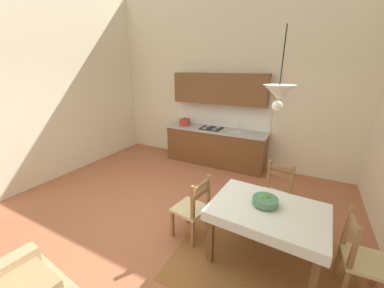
% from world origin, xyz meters
% --- Properties ---
extents(ground_plane, '(6.47, 6.06, 0.10)m').
position_xyz_m(ground_plane, '(0.00, 0.00, -0.05)').
color(ground_plane, '#A86042').
extents(wall_back, '(6.47, 0.12, 4.10)m').
position_xyz_m(wall_back, '(0.00, 2.79, 2.05)').
color(wall_back, beige).
rests_on(wall_back, ground_plane).
extents(wall_left, '(0.12, 6.06, 4.10)m').
position_xyz_m(wall_left, '(-2.99, 0.00, 2.05)').
color(wall_left, beige).
rests_on(wall_left, ground_plane).
extents(area_rug, '(2.10, 1.60, 0.01)m').
position_xyz_m(area_rug, '(1.56, -0.23, 0.00)').
color(area_rug, brown).
rests_on(area_rug, ground_plane).
extents(kitchen_cabinetry, '(2.47, 0.63, 2.20)m').
position_xyz_m(kitchen_cabinetry, '(-0.13, 2.46, 0.86)').
color(kitchen_cabinetry, brown).
rests_on(kitchen_cabinetry, ground_plane).
extents(dining_table, '(1.36, 1.01, 0.75)m').
position_xyz_m(dining_table, '(1.56, -0.13, 0.62)').
color(dining_table, brown).
rests_on(dining_table, ground_plane).
extents(dining_chair_kitchen_side, '(0.50, 0.50, 0.93)m').
position_xyz_m(dining_chair_kitchen_side, '(1.54, 0.77, 0.44)').
color(dining_chair_kitchen_side, '#D1BC89').
rests_on(dining_chair_kitchen_side, ground_plane).
extents(dining_chair_window_side, '(0.44, 0.44, 0.93)m').
position_xyz_m(dining_chair_window_side, '(2.52, -0.13, 0.44)').
color(dining_chair_window_side, '#D1BC89').
rests_on(dining_chair_window_side, ground_plane).
extents(dining_chair_tv_side, '(0.48, 0.48, 0.93)m').
position_xyz_m(dining_chair_tv_side, '(0.57, -0.16, 0.44)').
color(dining_chair_tv_side, '#D1BC89').
rests_on(dining_chair_tv_side, ground_plane).
extents(fruit_bowl, '(0.30, 0.30, 0.12)m').
position_xyz_m(fruit_bowl, '(1.51, -0.08, 0.81)').
color(fruit_bowl, '#4C7F5B').
rests_on(fruit_bowl, dining_table).
extents(pendant_lamp, '(0.32, 0.32, 0.80)m').
position_xyz_m(pendant_lamp, '(1.52, -0.12, 2.08)').
color(pendant_lamp, black).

